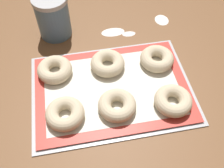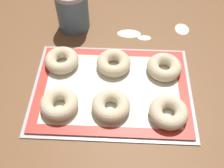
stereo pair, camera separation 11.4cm
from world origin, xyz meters
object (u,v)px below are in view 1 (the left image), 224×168
bagel_front_center (117,105)px  bagel_front_right (173,101)px  bagel_front_left (65,114)px  flour_canister (53,16)px  bagel_back_center (108,63)px  baking_tray (112,89)px  bagel_back_right (157,59)px  bagel_back_left (55,70)px

bagel_front_center → bagel_front_right: (0.17, -0.02, 0.00)m
bagel_front_left → flour_canister: size_ratio=0.72×
bagel_front_right → bagel_front_center: bearing=174.9°
bagel_front_left → bagel_back_center: size_ratio=1.00×
baking_tray → bagel_back_center: (0.00, 0.09, 0.03)m
bagel_back_center → flour_canister: bearing=126.9°
bagel_front_right → bagel_back_right: (0.00, 0.17, 0.00)m
bagel_front_left → bagel_back_left: bearing=96.7°
bagel_front_center → bagel_back_center: size_ratio=1.00×
bagel_front_left → bagel_back_left: (-0.02, 0.18, 0.00)m
bagel_back_center → bagel_back_right: bearing=-3.6°
bagel_back_left → baking_tray: bearing=-28.0°
baking_tray → bagel_front_left: (-0.16, -0.08, 0.03)m
baking_tray → bagel_back_left: (-0.18, 0.09, 0.03)m
bagel_front_left → flour_canister: 0.39m
bagel_front_center → flour_canister: bearing=112.8°
bagel_front_center → bagel_back_right: size_ratio=1.00×
bagel_back_right → bagel_back_left: bearing=177.5°
bagel_back_left → bagel_back_right: bearing=-2.5°
bagel_back_right → bagel_front_left: bearing=-153.9°
baking_tray → flour_canister: bearing=117.9°
bagel_back_left → bagel_back_right: size_ratio=1.00×
bagel_front_right → bagel_back_left: bearing=151.3°
bagel_front_right → baking_tray: bearing=150.6°
bagel_front_left → baking_tray: bearing=27.7°
bagel_front_center → bagel_back_right: (0.17, 0.16, 0.00)m
baking_tray → bagel_front_center: size_ratio=4.46×
baking_tray → bagel_front_right: 0.20m
bagel_front_right → bagel_back_left: 0.40m
bagel_front_left → bagel_back_right: size_ratio=1.00×
bagel_front_left → bagel_back_left: size_ratio=1.00×
bagel_back_center → bagel_front_right: bearing=-47.5°
bagel_front_center → bagel_front_right: 0.17m
bagel_back_right → flour_canister: flour_canister is taller
baking_tray → bagel_front_center: 0.09m
bagel_front_left → bagel_back_center: (0.16, 0.17, 0.00)m
bagel_back_left → bagel_back_right: same height
bagel_front_left → bagel_back_center: 0.23m
bagel_back_center → baking_tray: bearing=-91.0°
bagel_front_center → flour_canister: (-0.16, 0.39, 0.05)m
bagel_front_center → bagel_back_center: 0.17m
bagel_back_right → bagel_front_center: bearing=-137.0°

